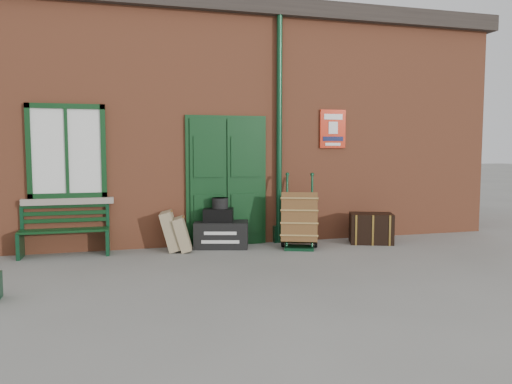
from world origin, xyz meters
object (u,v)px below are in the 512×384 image
object	(u,v)px
dark_trunk	(371,228)
houdini_trunk	(221,234)
porter_trolley	(299,220)
bench	(65,229)

from	to	relation	value
dark_trunk	houdini_trunk	bearing A→B (deg)	-166.21
dark_trunk	porter_trolley	bearing A→B (deg)	-157.60
houdini_trunk	porter_trolley	xyz separation A→B (m)	(1.28, -0.36, 0.26)
porter_trolley	dark_trunk	world-z (taller)	porter_trolley
houdini_trunk	dark_trunk	bearing A→B (deg)	9.07
bench	dark_trunk	size ratio (longest dim) A/B	1.83
dark_trunk	bench	bearing A→B (deg)	-163.56
bench	houdini_trunk	distance (m)	2.52
porter_trolley	bench	bearing A→B (deg)	-165.58
houdini_trunk	porter_trolley	distance (m)	1.36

